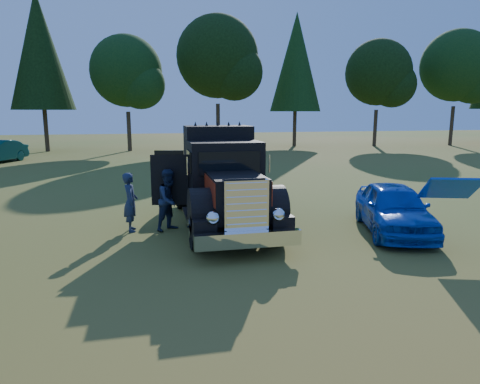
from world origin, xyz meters
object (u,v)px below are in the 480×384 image
at_px(hotrod_coupe, 394,208).
at_px(spectator_far, 170,200).
at_px(spectator_near, 131,202).
at_px(diamond_t_truck, 223,185).

bearing_deg(hotrod_coupe, spectator_far, 165.73).
distance_m(hotrod_coupe, spectator_near, 7.61).
relative_size(diamond_t_truck, spectator_far, 3.97).
height_order(spectator_near, spectator_far, spectator_far).
height_order(diamond_t_truck, spectator_far, diamond_t_truck).
xyz_separation_m(spectator_near, spectator_far, (1.12, -0.13, 0.04)).
bearing_deg(diamond_t_truck, hotrod_coupe, -20.21).
bearing_deg(spectator_far, diamond_t_truck, -33.44).
height_order(diamond_t_truck, hotrod_coupe, diamond_t_truck).
bearing_deg(diamond_t_truck, spectator_near, 179.95).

